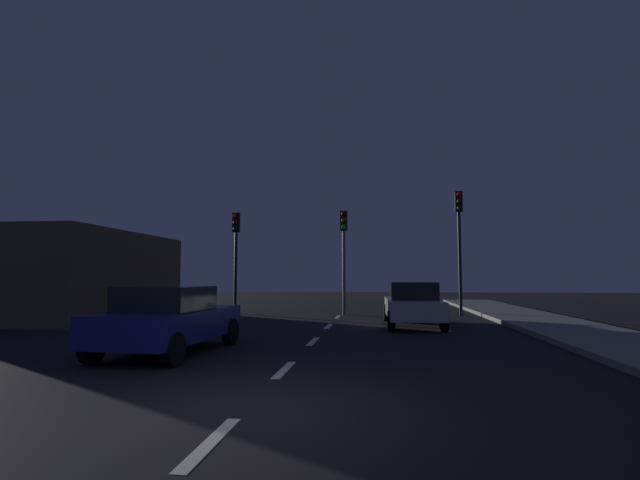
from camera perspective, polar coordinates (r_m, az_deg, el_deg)
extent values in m
plane|color=black|center=(13.20, -0.47, -11.76)|extent=(80.00, 80.00, 0.00)
cube|color=gray|center=(14.30, 31.42, -10.24)|extent=(3.00, 40.00, 0.15)
cube|color=silver|center=(5.35, -13.02, -22.60)|extent=(0.16, 1.60, 0.01)
cube|color=silver|center=(8.91, -4.31, -15.28)|extent=(0.16, 1.60, 0.01)
cube|color=silver|center=(12.61, -0.84, -12.08)|extent=(0.16, 1.60, 0.01)
cube|color=silver|center=(16.36, 1.02, -10.32)|extent=(0.16, 1.60, 0.01)
cube|color=silver|center=(20.13, 2.17, -9.22)|extent=(0.16, 1.60, 0.01)
cylinder|color=black|center=(22.25, -10.10, -2.72)|extent=(0.14, 0.14, 4.65)
cube|color=black|center=(22.38, -10.04, 2.08)|extent=(0.32, 0.24, 0.90)
sphere|color=red|center=(22.27, -10.15, 2.89)|extent=(0.20, 0.20, 0.20)
sphere|color=#3F2D0C|center=(22.23, -10.16, 2.12)|extent=(0.20, 0.20, 0.20)
sphere|color=#0C3319|center=(22.20, -10.17, 1.35)|extent=(0.20, 0.20, 0.20)
cylinder|color=#4C4C51|center=(21.32, 2.90, -2.70)|extent=(0.14, 0.14, 4.65)
cube|color=#382D0C|center=(21.46, 2.88, 2.32)|extent=(0.32, 0.24, 0.90)
sphere|color=#3F0C0C|center=(21.34, 2.84, 3.17)|extent=(0.20, 0.20, 0.20)
sphere|color=#3F2D0C|center=(21.30, 2.85, 2.37)|extent=(0.20, 0.20, 0.20)
sphere|color=#19D84C|center=(21.26, 2.85, 1.56)|extent=(0.20, 0.20, 0.20)
cylinder|color=black|center=(21.57, 16.45, -1.51)|extent=(0.14, 0.14, 5.43)
cube|color=black|center=(21.79, 16.32, 4.45)|extent=(0.32, 0.24, 0.90)
sphere|color=red|center=(21.68, 16.37, 5.30)|extent=(0.20, 0.20, 0.20)
sphere|color=#3F2D0C|center=(21.64, 16.38, 4.52)|extent=(0.20, 0.20, 0.20)
sphere|color=#0C3319|center=(21.59, 16.40, 3.73)|extent=(0.20, 0.20, 0.20)
cube|color=silver|center=(16.76, 11.02, -8.00)|extent=(1.82, 4.54, 0.59)
cube|color=black|center=(16.51, 11.06, -6.00)|extent=(1.56, 2.06, 0.59)
cylinder|color=black|center=(18.42, 8.04, -8.64)|extent=(0.24, 0.65, 0.64)
cylinder|color=black|center=(18.55, 13.02, -8.54)|extent=(0.24, 0.65, 0.64)
cylinder|color=black|center=(15.04, 8.57, -9.59)|extent=(0.24, 0.65, 0.64)
cylinder|color=black|center=(15.20, 14.68, -9.44)|extent=(0.24, 0.65, 0.64)
cube|color=navy|center=(11.18, -17.59, -9.61)|extent=(2.04, 4.15, 0.63)
cube|color=black|center=(10.96, -18.02, -6.70)|extent=(1.70, 1.91, 0.52)
cylinder|color=black|center=(12.90, -17.89, -10.28)|extent=(0.26, 0.65, 0.64)
cylinder|color=black|center=(12.20, -10.73, -10.77)|extent=(0.26, 0.65, 0.64)
cylinder|color=black|center=(10.40, -25.75, -11.52)|extent=(0.26, 0.65, 0.64)
cylinder|color=black|center=(9.52, -17.27, -12.46)|extent=(0.26, 0.65, 0.64)
cube|color=brown|center=(22.14, -27.93, -3.78)|extent=(5.92, 8.47, 3.47)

